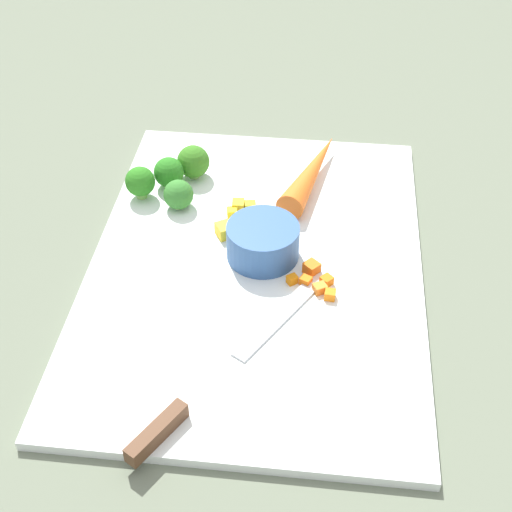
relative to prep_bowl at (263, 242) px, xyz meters
The scene contains 19 objects.
ground_plane 0.04m from the prep_bowl, 26.23° to the right, with size 4.00×4.00×0.00m, color #636C58.
cutting_board 0.03m from the prep_bowl, 26.23° to the right, with size 0.54×0.39×0.01m, color white.
prep_bowl is the anchor object (origin of this frame).
chef_knife 0.21m from the prep_bowl, ahead, with size 0.28×0.18×0.02m.
whole_carrot 0.16m from the prep_bowl, 162.22° to the left, with size 0.04×0.04×0.18m, color orange.
carrot_dice_0 0.06m from the prep_bowl, 41.26° to the left, with size 0.01×0.01×0.01m, color orange.
carrot_dice_1 0.07m from the prep_bowl, 67.50° to the left, with size 0.02×0.02×0.01m, color orange.
carrot_dice_2 0.09m from the prep_bowl, 52.28° to the left, with size 0.01×0.01×0.01m, color orange.
carrot_dice_3 0.09m from the prep_bowl, 62.05° to the left, with size 0.01×0.01×0.01m, color orange.
carrot_dice_4 0.07m from the prep_bowl, 51.33° to the left, with size 0.01×0.01×0.01m, color orange.
carrot_dice_5 0.10m from the prep_bowl, 52.15° to the left, with size 0.01×0.01×0.01m, color orange.
pepper_dice_0 0.08m from the prep_bowl, 146.41° to the right, with size 0.01×0.01×0.01m, color yellow.
pepper_dice_1 0.06m from the prep_bowl, 122.21° to the right, with size 0.02×0.02×0.02m, color yellow.
pepper_dice_2 0.09m from the prep_bowl, 163.47° to the right, with size 0.01×0.01×0.01m, color yellow.
pepper_dice_3 0.09m from the prep_bowl, 154.32° to the right, with size 0.02×0.02×0.01m, color yellow.
broccoli_floret_0 0.19m from the prep_bowl, 144.19° to the right, with size 0.04×0.04×0.05m.
broccoli_floret_1 0.14m from the prep_bowl, 125.36° to the right, with size 0.04×0.04×0.04m.
broccoli_floret_2 0.19m from the prep_bowl, 132.57° to the right, with size 0.04×0.04×0.04m.
broccoli_floret_3 0.20m from the prep_bowl, 120.05° to the right, with size 0.04×0.04×0.04m.
Camera 1 is at (0.63, 0.07, 0.58)m, focal length 50.99 mm.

